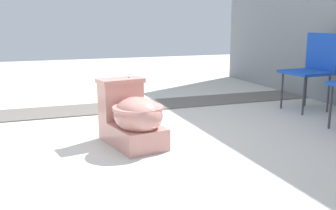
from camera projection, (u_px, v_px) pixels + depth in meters
ground_plane at (114, 140)px, 3.24m from camera, size 14.00×14.00×0.00m
gravel_strip at (135, 106)px, 4.52m from camera, size 0.56×8.00×0.01m
toilet at (133, 118)px, 3.09m from camera, size 0.69×0.49×0.52m
folding_chair_left at (314, 63)px, 4.26m from camera, size 0.47×0.47×0.83m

